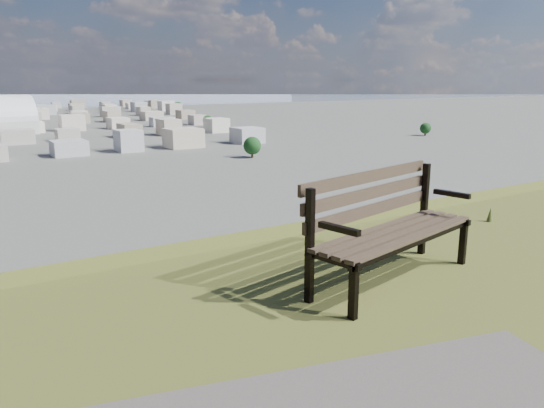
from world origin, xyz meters
TOP-DOWN VIEW (x-y plane):
  - park_bench at (-0.09, 2.48)m, footprint 1.88×0.95m

SIDE VIEW (x-z plane):
  - park_bench at x=-0.09m, z-range 25.06..26.00m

